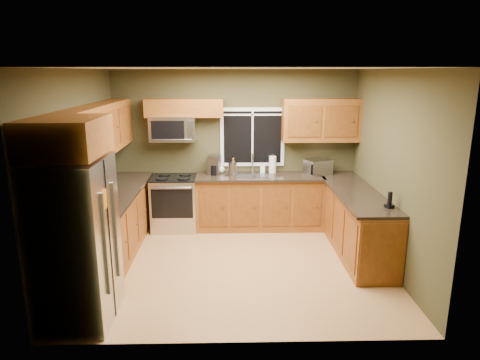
{
  "coord_description": "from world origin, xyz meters",
  "views": [
    {
      "loc": [
        -0.09,
        -5.59,
        2.67
      ],
      "look_at": [
        0.05,
        0.35,
        1.15
      ],
      "focal_mm": 32.0,
      "sensor_mm": 36.0,
      "label": 1
    }
  ],
  "objects_px": {
    "toaster_oven": "(318,167)",
    "soap_bottle_b": "(263,168)",
    "paper_towel_roll": "(273,164)",
    "cordless_phone": "(390,203)",
    "refrigerator": "(76,242)",
    "microwave": "(173,128)",
    "range": "(175,203)",
    "kettle": "(233,169)",
    "soap_bottle_c": "(221,168)",
    "coffee_maker": "(214,165)",
    "soap_bottle_a": "(233,167)"
  },
  "relations": [
    {
      "from": "paper_towel_roll",
      "to": "cordless_phone",
      "type": "bearing_deg",
      "value": -56.49
    },
    {
      "from": "cordless_phone",
      "to": "range",
      "type": "bearing_deg",
      "value": 149.31
    },
    {
      "from": "toaster_oven",
      "to": "soap_bottle_b",
      "type": "bearing_deg",
      "value": 170.37
    },
    {
      "from": "refrigerator",
      "to": "microwave",
      "type": "relative_size",
      "value": 2.37
    },
    {
      "from": "refrigerator",
      "to": "paper_towel_roll",
      "type": "relative_size",
      "value": 5.58
    },
    {
      "from": "coffee_maker",
      "to": "soap_bottle_b",
      "type": "distance_m",
      "value": 0.85
    },
    {
      "from": "range",
      "to": "soap_bottle_c",
      "type": "relative_size",
      "value": 5.74
    },
    {
      "from": "soap_bottle_b",
      "to": "soap_bottle_c",
      "type": "height_order",
      "value": "soap_bottle_b"
    },
    {
      "from": "range",
      "to": "soap_bottle_a",
      "type": "xyz_separation_m",
      "value": [
        1.01,
        0.05,
        0.62
      ]
    },
    {
      "from": "microwave",
      "to": "soap_bottle_c",
      "type": "relative_size",
      "value": 4.65
    },
    {
      "from": "toaster_oven",
      "to": "soap_bottle_a",
      "type": "distance_m",
      "value": 1.45
    },
    {
      "from": "range",
      "to": "soap_bottle_c",
      "type": "distance_m",
      "value": 1.0
    },
    {
      "from": "range",
      "to": "coffee_maker",
      "type": "bearing_deg",
      "value": 10.44
    },
    {
      "from": "soap_bottle_c",
      "to": "kettle",
      "type": "bearing_deg",
      "value": -47.75
    },
    {
      "from": "toaster_oven",
      "to": "cordless_phone",
      "type": "relative_size",
      "value": 2.38
    },
    {
      "from": "coffee_maker",
      "to": "soap_bottle_c",
      "type": "bearing_deg",
      "value": 42.19
    },
    {
      "from": "kettle",
      "to": "coffee_maker",
      "type": "bearing_deg",
      "value": 159.8
    },
    {
      "from": "toaster_oven",
      "to": "soap_bottle_b",
      "type": "xyz_separation_m",
      "value": [
        -0.94,
        0.16,
        -0.04
      ]
    },
    {
      "from": "toaster_oven",
      "to": "soap_bottle_b",
      "type": "relative_size",
      "value": 2.98
    },
    {
      "from": "coffee_maker",
      "to": "soap_bottle_c",
      "type": "relative_size",
      "value": 1.98
    },
    {
      "from": "range",
      "to": "cordless_phone",
      "type": "bearing_deg",
      "value": -30.69
    },
    {
      "from": "toaster_oven",
      "to": "soap_bottle_b",
      "type": "height_order",
      "value": "toaster_oven"
    },
    {
      "from": "kettle",
      "to": "cordless_phone",
      "type": "height_order",
      "value": "kettle"
    },
    {
      "from": "refrigerator",
      "to": "soap_bottle_a",
      "type": "xyz_separation_m",
      "value": [
        1.7,
        2.82,
        0.19
      ]
    },
    {
      "from": "coffee_maker",
      "to": "kettle",
      "type": "distance_m",
      "value": 0.34
    },
    {
      "from": "soap_bottle_a",
      "to": "soap_bottle_c",
      "type": "xyz_separation_m",
      "value": [
        -0.21,
        0.18,
        -0.07
      ]
    },
    {
      "from": "refrigerator",
      "to": "paper_towel_roll",
      "type": "xyz_separation_m",
      "value": [
        2.39,
        2.98,
        0.19
      ]
    },
    {
      "from": "coffee_maker",
      "to": "range",
      "type": "bearing_deg",
      "value": -169.56
    },
    {
      "from": "coffee_maker",
      "to": "soap_bottle_b",
      "type": "bearing_deg",
      "value": 6.62
    },
    {
      "from": "coffee_maker",
      "to": "cordless_phone",
      "type": "xyz_separation_m",
      "value": [
        2.34,
        -1.92,
        -0.09
      ]
    },
    {
      "from": "range",
      "to": "kettle",
      "type": "xyz_separation_m",
      "value": [
        1.0,
        0.01,
        0.59
      ]
    },
    {
      "from": "soap_bottle_a",
      "to": "cordless_phone",
      "type": "height_order",
      "value": "soap_bottle_a"
    },
    {
      "from": "soap_bottle_a",
      "to": "coffee_maker",
      "type": "bearing_deg",
      "value": 166.83
    },
    {
      "from": "toaster_oven",
      "to": "kettle",
      "type": "xyz_separation_m",
      "value": [
        -1.47,
        -0.06,
        -0.01
      ]
    },
    {
      "from": "microwave",
      "to": "soap_bottle_c",
      "type": "bearing_deg",
      "value": 6.72
    },
    {
      "from": "paper_towel_roll",
      "to": "refrigerator",
      "type": "bearing_deg",
      "value": -128.72
    },
    {
      "from": "paper_towel_roll",
      "to": "soap_bottle_c",
      "type": "xyz_separation_m",
      "value": [
        -0.9,
        0.02,
        -0.06
      ]
    },
    {
      "from": "toaster_oven",
      "to": "soap_bottle_c",
      "type": "height_order",
      "value": "toaster_oven"
    },
    {
      "from": "soap_bottle_a",
      "to": "soap_bottle_c",
      "type": "height_order",
      "value": "soap_bottle_a"
    },
    {
      "from": "toaster_oven",
      "to": "soap_bottle_b",
      "type": "distance_m",
      "value": 0.95
    },
    {
      "from": "range",
      "to": "soap_bottle_a",
      "type": "bearing_deg",
      "value": 2.8
    },
    {
      "from": "range",
      "to": "microwave",
      "type": "bearing_deg",
      "value": 90.02
    },
    {
      "from": "cordless_phone",
      "to": "soap_bottle_b",
      "type": "bearing_deg",
      "value": 126.56
    },
    {
      "from": "paper_towel_roll",
      "to": "kettle",
      "type": "bearing_deg",
      "value": -164.04
    },
    {
      "from": "coffee_maker",
      "to": "soap_bottle_a",
      "type": "bearing_deg",
      "value": -13.17
    },
    {
      "from": "refrigerator",
      "to": "kettle",
      "type": "xyz_separation_m",
      "value": [
        1.69,
        2.78,
        0.16
      ]
    },
    {
      "from": "refrigerator",
      "to": "microwave",
      "type": "height_order",
      "value": "microwave"
    },
    {
      "from": "toaster_oven",
      "to": "range",
      "type": "bearing_deg",
      "value": -178.48
    },
    {
      "from": "coffee_maker",
      "to": "soap_bottle_b",
      "type": "height_order",
      "value": "coffee_maker"
    },
    {
      "from": "microwave",
      "to": "toaster_oven",
      "type": "xyz_separation_m",
      "value": [
        2.47,
        -0.07,
        -0.66
      ]
    }
  ]
}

